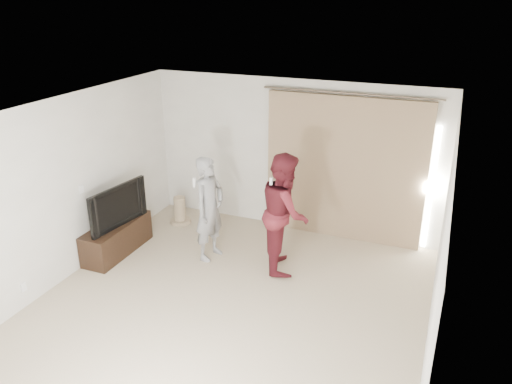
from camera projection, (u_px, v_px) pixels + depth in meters
floor at (225, 310)px, 6.55m from camera, size 5.50×5.50×0.00m
wall_back at (293, 156)px, 8.42m from camera, size 5.00×0.04×2.60m
wall_left at (60, 192)px, 6.93m from camera, size 0.04×5.50×2.60m
ceiling at (220, 116)px, 5.57m from camera, size 5.00×5.50×0.01m
curtain at (345, 170)px, 8.08m from camera, size 2.80×0.11×2.46m
tv_console at (117, 238)px, 7.92m from camera, size 0.45×1.30×0.50m
tv at (113, 205)px, 7.70m from camera, size 0.32×1.15×0.65m
scratching_post at (180, 212)px, 8.95m from camera, size 0.37×0.37×0.49m
person_man at (210, 209)px, 7.58m from camera, size 0.49×0.66×1.64m
person_woman at (285, 212)px, 7.27m from camera, size 0.95×1.06×1.80m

